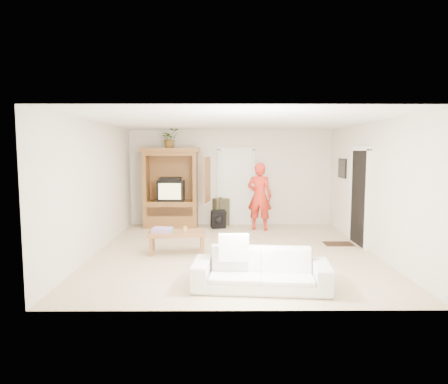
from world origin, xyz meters
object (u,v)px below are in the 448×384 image
object	(u,v)px
armoire	(172,193)
man	(259,197)
sofa	(261,270)
coffee_table	(177,234)

from	to	relation	value
armoire	man	size ratio (longest dim) A/B	1.22
sofa	coffee_table	distance (m)	2.57
armoire	man	world-z (taller)	armoire
coffee_table	man	bearing A→B (deg)	45.47
armoire	coffee_table	bearing A→B (deg)	-80.97
sofa	coffee_table	xyz separation A→B (m)	(-1.47, 2.11, 0.08)
coffee_table	sofa	bearing A→B (deg)	-60.42
man	sofa	xyz separation A→B (m)	(-0.39, -4.39, -0.57)
man	sofa	world-z (taller)	man
sofa	coffee_table	size ratio (longest dim) A/B	1.68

